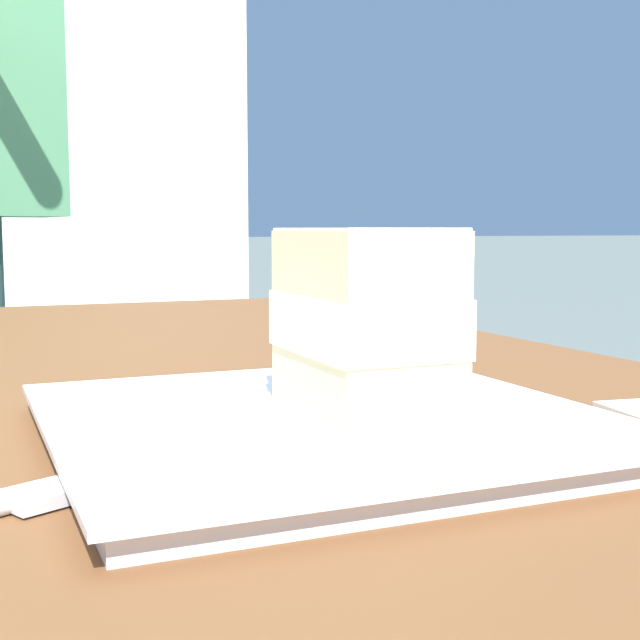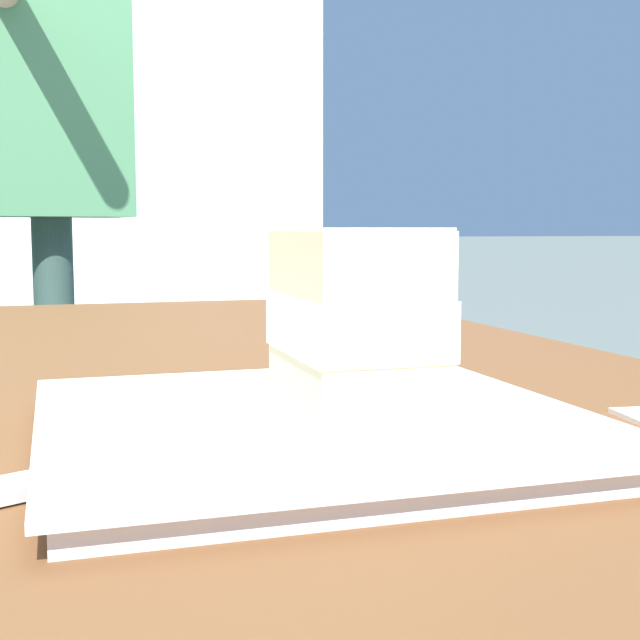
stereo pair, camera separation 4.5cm
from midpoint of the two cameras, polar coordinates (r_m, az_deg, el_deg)
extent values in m
cylinder|color=brown|center=(1.41, 2.23, -14.02)|extent=(0.07, 0.07, 0.67)
cube|color=brown|center=(0.62, -14.68, -6.34)|extent=(1.40, 0.96, 0.04)
cube|color=white|center=(0.46, 2.82, -7.28)|extent=(0.27, 0.27, 0.01)
cube|color=white|center=(0.45, 2.83, -6.30)|extent=(0.28, 0.28, 0.00)
cube|color=beige|center=(0.44, 5.78, -4.26)|extent=(0.10, 0.07, 0.03)
cube|color=white|center=(0.44, 5.83, -0.27)|extent=(0.10, 0.07, 0.03)
sphere|color=red|center=(0.44, 9.54, 0.13)|extent=(0.01, 0.01, 0.01)
sphere|color=red|center=(0.47, 7.83, 0.15)|extent=(0.01, 0.01, 0.01)
cube|color=beige|center=(0.43, 5.87, 3.78)|extent=(0.10, 0.07, 0.03)
cube|color=white|center=(0.43, 5.90, 6.03)|extent=(0.10, 0.06, 0.00)
cube|color=silver|center=(0.38, -15.76, -10.69)|extent=(0.03, 0.04, 0.01)
cylinder|color=#334B43|center=(1.79, -16.11, -6.98)|extent=(0.08, 0.08, 0.84)
cube|color=#4C895B|center=(1.76, -19.74, 16.22)|extent=(0.26, 0.48, 0.59)
camera|label=1|loc=(0.02, -87.14, 0.31)|focal=48.06mm
camera|label=2|loc=(0.02, 92.86, -0.31)|focal=48.06mm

